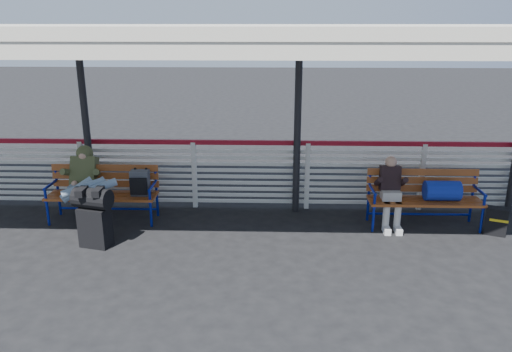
{
  "coord_description": "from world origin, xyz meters",
  "views": [
    {
      "loc": [
        1.37,
        -6.51,
        3.22
      ],
      "look_at": [
        1.13,
        1.0,
        0.87
      ],
      "focal_mm": 35.0,
      "sensor_mm": 36.0,
      "label": 1
    }
  ],
  "objects_px": {
    "traveler_man": "(86,184)",
    "suitcase_side": "(496,221)",
    "bench_right": "(432,192)",
    "luggage_stack": "(94,215)",
    "companion_person": "(391,191)",
    "bench_left": "(113,187)"
  },
  "relations": [
    {
      "from": "bench_left",
      "to": "suitcase_side",
      "type": "xyz_separation_m",
      "value": [
        6.16,
        -0.42,
        -0.36
      ]
    },
    {
      "from": "bench_right",
      "to": "companion_person",
      "type": "height_order",
      "value": "companion_person"
    },
    {
      "from": "traveler_man",
      "to": "suitcase_side",
      "type": "xyz_separation_m",
      "value": [
        6.47,
        -0.07,
        -0.51
      ]
    },
    {
      "from": "bench_right",
      "to": "traveler_man",
      "type": "height_order",
      "value": "traveler_man"
    },
    {
      "from": "traveler_man",
      "to": "suitcase_side",
      "type": "bearing_deg",
      "value": -0.63
    },
    {
      "from": "luggage_stack",
      "to": "bench_left",
      "type": "distance_m",
      "value": 1.04
    },
    {
      "from": "suitcase_side",
      "to": "traveler_man",
      "type": "bearing_deg",
      "value": -158.36
    },
    {
      "from": "bench_right",
      "to": "traveler_man",
      "type": "relative_size",
      "value": 1.1
    },
    {
      "from": "companion_person",
      "to": "suitcase_side",
      "type": "xyz_separation_m",
      "value": [
        1.6,
        -0.3,
        -0.37
      ]
    },
    {
      "from": "luggage_stack",
      "to": "companion_person",
      "type": "bearing_deg",
      "value": 26.0
    },
    {
      "from": "bench_right",
      "to": "traveler_man",
      "type": "distance_m",
      "value": 5.54
    },
    {
      "from": "bench_left",
      "to": "suitcase_side",
      "type": "distance_m",
      "value": 6.18
    },
    {
      "from": "luggage_stack",
      "to": "suitcase_side",
      "type": "relative_size",
      "value": 2.04
    },
    {
      "from": "traveler_man",
      "to": "companion_person",
      "type": "xyz_separation_m",
      "value": [
        4.87,
        0.23,
        -0.14
      ]
    },
    {
      "from": "luggage_stack",
      "to": "bench_left",
      "type": "height_order",
      "value": "bench_left"
    },
    {
      "from": "luggage_stack",
      "to": "bench_left",
      "type": "xyz_separation_m",
      "value": [
        -0.03,
        1.04,
        0.09
      ]
    },
    {
      "from": "luggage_stack",
      "to": "bench_right",
      "type": "distance_m",
      "value": 5.27
    },
    {
      "from": "bench_right",
      "to": "suitcase_side",
      "type": "height_order",
      "value": "bench_right"
    },
    {
      "from": "suitcase_side",
      "to": "companion_person",
      "type": "bearing_deg",
      "value": -168.27
    },
    {
      "from": "companion_person",
      "to": "bench_right",
      "type": "bearing_deg",
      "value": 1.06
    },
    {
      "from": "luggage_stack",
      "to": "suitcase_side",
      "type": "distance_m",
      "value": 6.16
    },
    {
      "from": "bench_left",
      "to": "traveler_man",
      "type": "bearing_deg",
      "value": -131.57
    }
  ]
}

